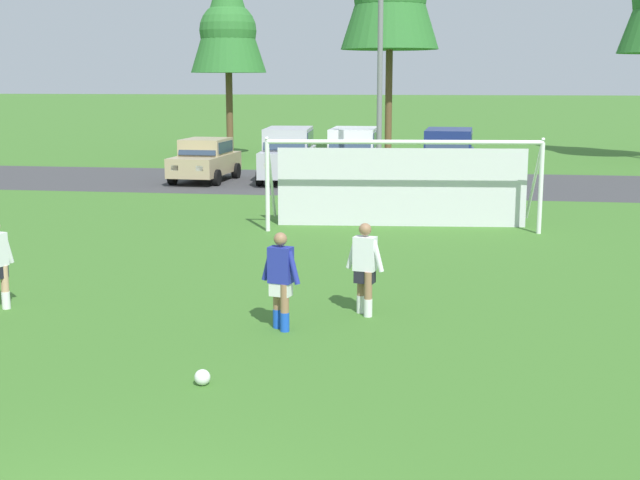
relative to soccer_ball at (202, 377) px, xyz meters
name	(u,v)px	position (x,y,z in m)	size (l,w,h in m)	color
ground_plane	(326,242)	(0.17, 10.57, -0.11)	(400.00, 400.00, 0.00)	#3D7028
parking_lot_strip	(371,183)	(0.17, 23.22, -0.11)	(52.00, 8.40, 0.01)	#3D3D3F
soccer_ball	(202,377)	(0.00, 0.00, 0.00)	(0.22, 0.22, 0.22)	white
soccer_goal	(402,181)	(1.94, 13.00, 1.18)	(7.57, 2.65, 2.57)	white
player_defender_far	(365,269)	(1.82, 3.86, 0.71)	(0.71, 0.38, 1.64)	#936B4C
player_winger_left	(281,281)	(0.55, 2.74, 0.71)	(0.71, 0.34, 1.64)	#936B4C
parked_car_slot_far_left	(205,160)	(-6.53, 22.76, 0.77)	(2.20, 4.28, 1.72)	tan
parked_car_slot_left	(288,154)	(-3.19, 23.18, 1.00)	(2.40, 4.73, 2.16)	#B2B2BC
parked_car_slot_center_left	(353,155)	(-0.58, 23.36, 1.00)	(2.18, 4.62, 2.16)	silver
parked_car_slot_center	(448,156)	(3.18, 23.21, 1.00)	(2.27, 4.67, 2.16)	navy
tree_left_edge	(228,17)	(-8.40, 33.98, 7.16)	(3.96, 3.96, 10.57)	brown
street_lamp	(385,84)	(0.99, 18.83, 3.81)	(2.00, 0.32, 7.56)	slate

